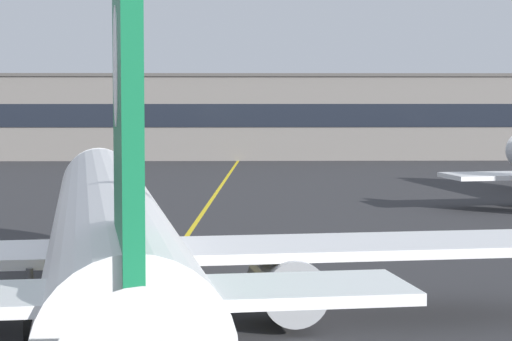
{
  "coord_description": "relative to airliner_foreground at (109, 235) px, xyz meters",
  "views": [
    {
      "loc": [
        3.15,
        -20.67,
        8.25
      ],
      "look_at": [
        4.02,
        18.69,
        5.36
      ],
      "focal_mm": 74.52,
      "sensor_mm": 36.0,
      "label": 1
    }
  ],
  "objects": [
    {
      "name": "taxiway_centreline",
      "position": [
        1.13,
        14.29,
        -3.37
      ],
      "size": [
        9.08,
        179.8,
        0.01
      ],
      "primitive_type": "cube",
      "rotation": [
        0.0,
        0.0,
        -0.05
      ],
      "color": "yellow",
      "rests_on": "ground"
    },
    {
      "name": "airliner_foreground",
      "position": [
        0.0,
        0.0,
        0.0
      ],
      "size": [
        32.36,
        41.44,
        11.65
      ],
      "color": "white",
      "rests_on": "ground"
    },
    {
      "name": "safety_cone_by_nose_gear",
      "position": [
        -0.04,
        16.9,
        -3.11
      ],
      "size": [
        0.44,
        0.44,
        0.55
      ],
      "color": "orange",
      "rests_on": "ground"
    },
    {
      "name": "terminal_building",
      "position": [
        -2.1,
        97.97,
        1.94
      ],
      "size": [
        159.47,
        12.4,
        10.61
      ],
      "color": "slate",
      "rests_on": "ground"
    }
  ]
}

